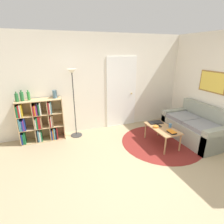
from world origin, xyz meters
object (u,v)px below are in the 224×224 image
Objects in this scene: couch at (196,128)px; bowl at (156,127)px; bookshelf at (39,121)px; bottle_right at (29,96)px; laptop at (156,122)px; vase_on_shelf at (55,94)px; bottle_left at (17,98)px; bottle_middle at (22,96)px; floor_lamp at (73,87)px; cup at (170,126)px; coffee_table at (162,130)px.

couch reaches higher than bowl.
bookshelf is 4.43× the size of bottle_right.
vase_on_shelf reaches higher than laptop.
bottle_left is at bearing 163.96° from laptop.
bowl is at bearing -22.21° from bottle_middle.
floor_lamp is 6.91× the size of bottle_middle.
bowl is at bearing -21.13° from bottle_left.
laptop is 1.41× the size of bottle_middle.
bottle_middle is (-0.29, -0.00, 0.64)m from bookshelf.
bottle_right is (-3.06, 1.31, 0.68)m from cup.
bowl is at bearing -122.40° from laptop.
bottle_middle is at bearing 12.34° from bottle_left.
couch is at bearing -23.59° from floor_lamp.
couch is at bearing -18.93° from bottle_right.
laptop is (0.02, 0.32, 0.06)m from coffee_table.
floor_lamp is 2.39m from coffee_table.
vase_on_shelf is (-3.28, 1.30, 0.86)m from couch.
couch is at bearing -21.69° from vase_on_shelf.
coffee_table is 0.21m from cup.
bookshelf is at bearing 175.63° from floor_lamp.
coffee_table is at bearing 176.35° from couch.
laptop is at bearing -21.79° from vase_on_shelf.
coffee_table is at bearing -93.33° from laptop.
bottle_middle is 1.06× the size of bottle_right.
couch is 4.38m from bottle_left.
bottle_right is (-3.86, 1.32, 0.86)m from couch.
bottle_left is (-2.98, 1.15, 0.70)m from bowl.
bottle_middle is (-1.16, 0.06, -0.16)m from floor_lamp.
bookshelf is 2.84m from bowl.
vase_on_shelf is at bearing 151.42° from bowl.
bowl is 1.37× the size of cup.
bookshelf is 4.20× the size of bottle_middle.
bottle_right is at bearing 175.29° from floor_lamp.
bookshelf is at bearing 155.48° from coffee_table.
laptop is 2.88× the size of bowl.
floor_lamp is 7.29× the size of bottle_right.
bottle_left is 0.25m from bottle_right.
bookshelf reaches higher than bowl.
bottle_left is at bearing 158.87° from bowl.
cup is (0.32, -0.11, 0.02)m from bowl.
floor_lamp is at bearing -4.37° from bookshelf.
bottle_middle is (-4.00, 1.30, 0.87)m from couch.
vase_on_shelf is (-2.16, 1.17, 0.70)m from bowl.
floor_lamp is 8.96× the size of vase_on_shelf.
bottle_left is at bearing -178.47° from vase_on_shelf.
laptop is at bearing -24.66° from floor_lamp.
vase_on_shelf is (0.72, -0.00, -0.01)m from bottle_middle.
laptop is at bearing 114.50° from cup.
bowl is (1.72, -1.11, -0.87)m from floor_lamp.
laptop is 1.83× the size of vase_on_shelf.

